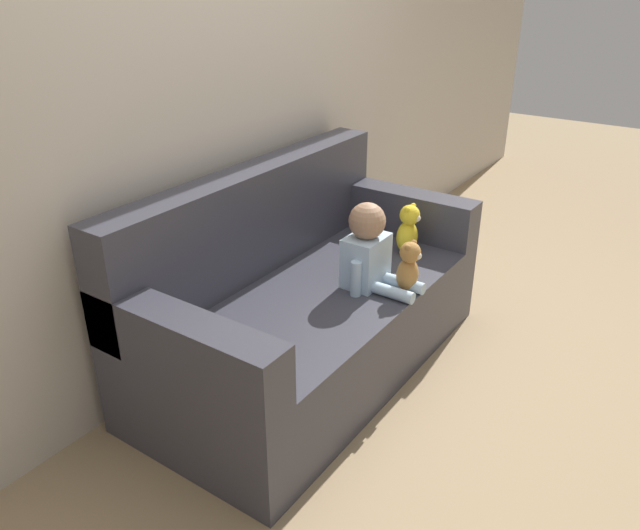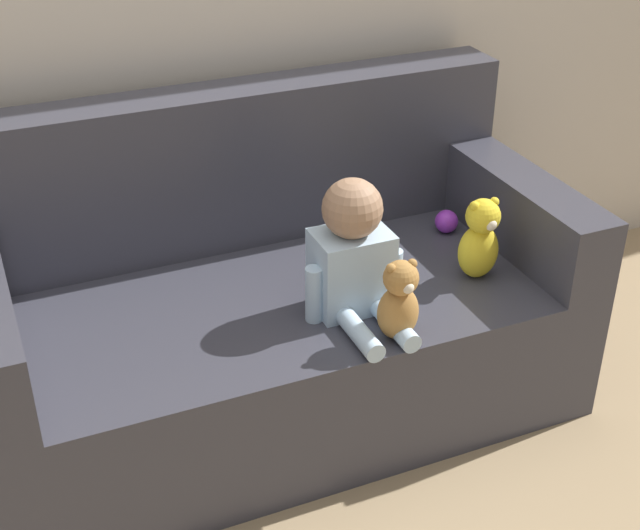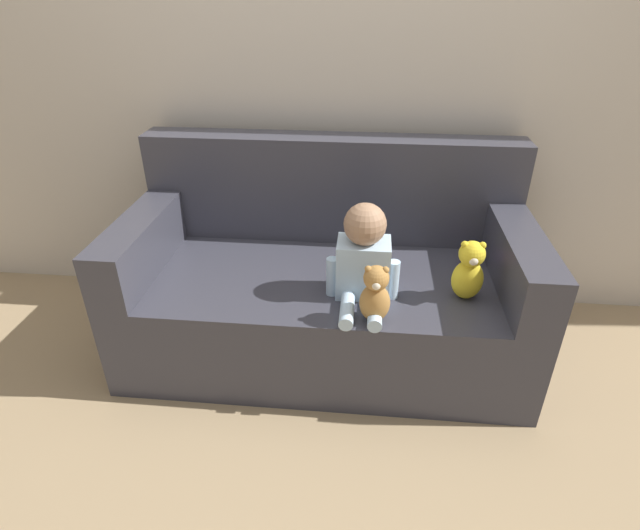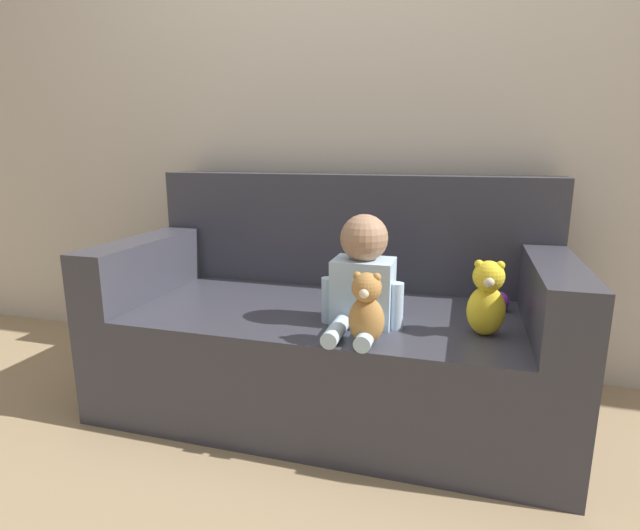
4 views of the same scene
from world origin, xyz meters
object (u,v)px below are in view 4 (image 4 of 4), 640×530
(couch, at_px, (334,324))
(plush_toy_side, at_px, (487,299))
(person_baby, at_px, (362,278))
(toy_ball, at_px, (499,301))
(teddy_bear_brown, at_px, (366,309))

(couch, xyz_separation_m, plush_toy_side, (0.57, -0.23, 0.23))
(person_baby, relative_size, plush_toy_side, 1.53)
(couch, distance_m, toy_ball, 0.65)
(person_baby, relative_size, toy_ball, 5.17)
(couch, distance_m, person_baby, 0.40)
(couch, relative_size, teddy_bear_brown, 7.44)
(plush_toy_side, bearing_deg, toy_ball, 78.11)
(teddy_bear_brown, distance_m, plush_toy_side, 0.41)
(plush_toy_side, bearing_deg, couch, 157.89)
(toy_ball, bearing_deg, teddy_bear_brown, -131.95)
(couch, height_order, teddy_bear_brown, couch)
(couch, height_order, toy_ball, couch)
(couch, distance_m, plush_toy_side, 0.66)
(teddy_bear_brown, height_order, plush_toy_side, plush_toy_side)
(teddy_bear_brown, bearing_deg, toy_ball, 48.05)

